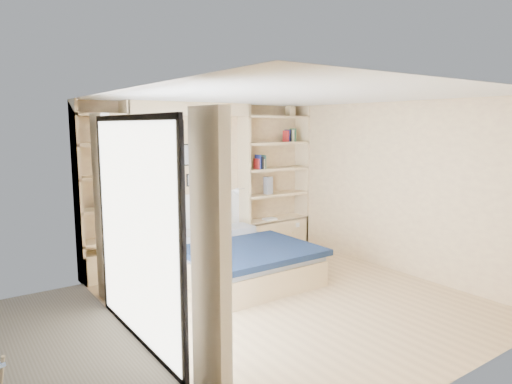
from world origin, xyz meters
TOP-DOWN VIEW (x-y plane):
  - ground at (0.00, 0.00)m, footprint 4.50×4.50m
  - room_shell at (-0.39, 1.52)m, footprint 4.50×4.50m
  - bed at (-0.09, 1.07)m, footprint 1.70×2.22m
  - photo_gallery at (-0.45, 2.22)m, footprint 1.48×0.02m
  - reading_lamps at (-0.30, 2.00)m, footprint 1.92×0.12m
  - shelf_decor at (1.04, 2.07)m, footprint 3.49×0.23m

SIDE VIEW (x-z plane):
  - ground at x=0.00m, z-range 0.00..0.00m
  - bed at x=-0.09m, z-range -0.26..0.81m
  - room_shell at x=-0.39m, z-range -1.17..3.33m
  - reading_lamps at x=-0.30m, z-range 1.03..1.17m
  - photo_gallery at x=-0.45m, z-range 1.19..2.01m
  - shelf_decor at x=1.04m, z-range 0.67..2.70m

